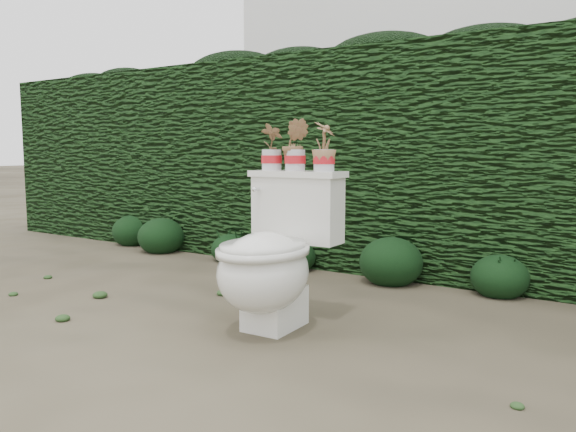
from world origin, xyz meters
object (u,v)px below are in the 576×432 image
Objects in this scene: toilet at (273,258)px; potted_plant_left at (272,148)px; potted_plant_center at (295,146)px; potted_plant_right at (324,148)px.

potted_plant_left is at bearing 123.60° from toilet.
potted_plant_left is at bearing 166.73° from potted_plant_center.
potted_plant_center is at bearing -176.07° from potted_plant_left.
potted_plant_left is 1.00× the size of potted_plant_right.
potted_plant_right reaches higher than toilet.
toilet is 3.34× the size of potted_plant_left.
potted_plant_left and potted_plant_right have the same top height.
potted_plant_center is 1.08× the size of potted_plant_right.
potted_plant_center reaches higher than toilet.
potted_plant_center is (-0.02, 0.24, 0.55)m from toilet.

